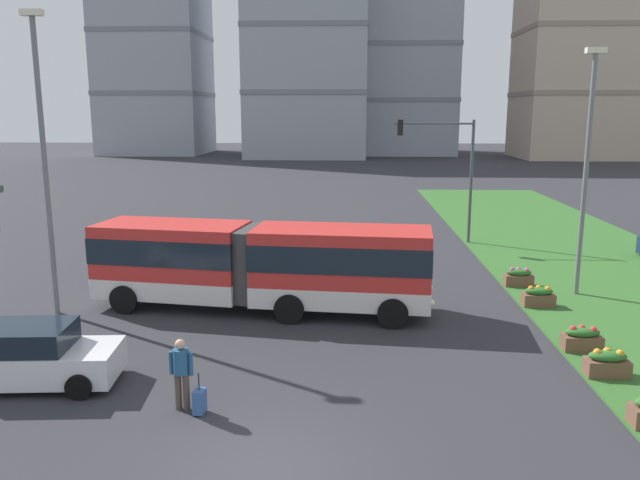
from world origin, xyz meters
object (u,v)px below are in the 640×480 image
object	(u,v)px
pedestrian_crossing	(181,369)
apartment_tower_centre	(396,24)
traffic_light_far_right	(447,160)
articulated_bus	(261,264)
car_black_sedan	(190,240)
streetlight_median	(587,164)
streetlight_left	(44,155)
apartment_tower_westcentre	(307,32)
flower_planter_2	(582,339)
rolling_suitcase	(200,401)
flower_planter_4	(519,277)
apartment_tower_west	(152,7)
car_white_van	(29,357)
flower_planter_1	(607,363)
flower_planter_3	(538,296)

from	to	relation	value
pedestrian_crossing	apartment_tower_centre	distance (m)	97.29
traffic_light_far_right	pedestrian_crossing	bearing A→B (deg)	-114.70
traffic_light_far_right	apartment_tower_centre	size ratio (longest dim) A/B	0.16
articulated_bus	traffic_light_far_right	world-z (taller)	traffic_light_far_right
car_black_sedan	streetlight_median	world-z (taller)	streetlight_median
streetlight_left	apartment_tower_westcentre	xyz separation A→B (m)	(3.78, 77.97, 12.99)
flower_planter_2	streetlight_left	xyz separation A→B (m)	(-16.89, 2.95, 5.05)
rolling_suitcase	car_black_sedan	bearing A→B (deg)	104.53
flower_planter_4	apartment_tower_centre	xyz separation A→B (m)	(0.94, 83.54, 20.38)
car_black_sedan	flower_planter_2	world-z (taller)	car_black_sedan
articulated_bus	apartment_tower_west	bearing A→B (deg)	108.69
rolling_suitcase	flower_planter_2	bearing A→B (deg)	22.60
articulated_bus	apartment_tower_centre	xyz separation A→B (m)	(10.77, 86.85, 19.15)
traffic_light_far_right	car_white_van	bearing A→B (deg)	-125.88
flower_planter_4	streetlight_left	xyz separation A→B (m)	(-16.89, -4.00, 5.05)
rolling_suitcase	apartment_tower_west	world-z (taller)	apartment_tower_west
streetlight_median	apartment_tower_centre	distance (m)	86.06
apartment_tower_westcentre	apartment_tower_centre	distance (m)	17.16
flower_planter_4	streetlight_left	distance (m)	18.08
car_black_sedan	flower_planter_2	size ratio (longest dim) A/B	4.09
car_white_van	streetlight_median	world-z (taller)	streetlight_median
flower_planter_1	streetlight_left	world-z (taller)	streetlight_left
pedestrian_crossing	apartment_tower_centre	size ratio (longest dim) A/B	0.04
traffic_light_far_right	apartment_tower_westcentre	size ratio (longest dim) A/B	0.18
articulated_bus	traffic_light_far_right	xyz separation A→B (m)	(8.14, 11.82, 2.78)
rolling_suitcase	flower_planter_1	bearing A→B (deg)	13.39
flower_planter_2	streetlight_left	distance (m)	17.87
rolling_suitcase	streetlight_left	size ratio (longest dim) A/B	0.10
flower_planter_4	apartment_tower_westcentre	xyz separation A→B (m)	(-13.11, 73.96, 18.04)
apartment_tower_west	apartment_tower_westcentre	size ratio (longest dim) A/B	1.26
car_white_van	pedestrian_crossing	distance (m)	4.44
articulated_bus	car_white_van	bearing A→B (deg)	-128.22
flower_planter_2	apartment_tower_westcentre	world-z (taller)	apartment_tower_westcentre
articulated_bus	apartment_tower_westcentre	xyz separation A→B (m)	(-3.28, 77.27, 16.81)
pedestrian_crossing	rolling_suitcase	bearing A→B (deg)	-23.96
car_black_sedan	streetlight_left	xyz separation A→B (m)	(-2.46, -9.05, 4.73)
pedestrian_crossing	streetlight_left	world-z (taller)	streetlight_left
apartment_tower_centre	articulated_bus	bearing A→B (deg)	-97.07
articulated_bus	flower_planter_2	xyz separation A→B (m)	(9.83, -3.64, -1.23)
flower_planter_1	apartment_tower_westcentre	distance (m)	85.68
pedestrian_crossing	traffic_light_far_right	xyz separation A→B (m)	(8.98, 19.52, 3.43)
articulated_bus	streetlight_median	size ratio (longest dim) A/B	1.32
flower_planter_3	car_black_sedan	bearing A→B (deg)	151.81
apartment_tower_westcentre	apartment_tower_centre	xyz separation A→B (m)	(14.05, 9.57, 2.34)
articulated_bus	traffic_light_far_right	bearing A→B (deg)	55.46
articulated_bus	car_black_sedan	world-z (taller)	articulated_bus
car_black_sedan	traffic_light_far_right	xyz separation A→B (m)	(12.74, 3.46, 3.68)
car_black_sedan	rolling_suitcase	xyz separation A→B (m)	(4.21, -16.25, -0.44)
traffic_light_far_right	apartment_tower_centre	bearing A→B (deg)	87.99
streetlight_median	streetlight_left	bearing A→B (deg)	-171.07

